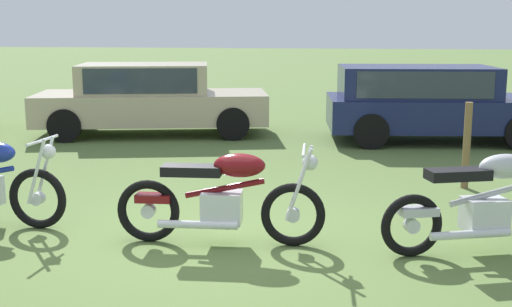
% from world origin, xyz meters
% --- Properties ---
extents(ground_plane, '(120.00, 120.00, 0.00)m').
position_xyz_m(ground_plane, '(0.00, 0.00, 0.00)').
color(ground_plane, '#567038').
extents(motorcycle_maroon, '(2.12, 0.64, 1.02)m').
position_xyz_m(motorcycle_maroon, '(0.13, -0.12, 0.48)').
color(motorcycle_maroon, black).
rests_on(motorcycle_maroon, ground).
extents(motorcycle_silver, '(1.98, 0.96, 1.02)m').
position_xyz_m(motorcycle_silver, '(2.70, 0.03, 0.49)').
color(motorcycle_silver, black).
rests_on(motorcycle_silver, ground).
extents(car_beige, '(4.89, 2.81, 1.43)m').
position_xyz_m(car_beige, '(-2.78, 6.47, 0.80)').
color(car_beige, '#BCAD8C').
rests_on(car_beige, ground).
extents(car_navy, '(4.25, 2.32, 1.43)m').
position_xyz_m(car_navy, '(2.69, 6.51, 0.83)').
color(car_navy, '#161E4C').
rests_on(car_navy, ground).
extents(fence_post_wooden, '(0.10, 0.10, 1.18)m').
position_xyz_m(fence_post_wooden, '(2.90, 2.72, 0.59)').
color(fence_post_wooden, brown).
rests_on(fence_post_wooden, ground).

